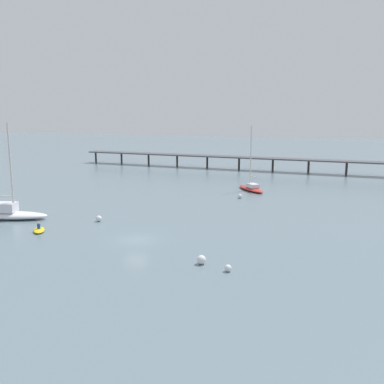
{
  "coord_description": "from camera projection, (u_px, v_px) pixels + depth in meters",
  "views": [
    {
      "loc": [
        18.72,
        -40.61,
        13.58
      ],
      "look_at": [
        0.0,
        20.98,
        1.5
      ],
      "focal_mm": 39.77,
      "sensor_mm": 36.0,
      "label": 1
    }
  ],
  "objects": [
    {
      "name": "mooring_buoy_far",
      "position": [
        201.0,
        260.0,
        38.54
      ],
      "size": [
        0.84,
        0.84,
        0.84
      ],
      "primitive_type": "sphere",
      "color": "silver",
      "rests_on": "ground_plane"
    },
    {
      "name": "sailboat_white",
      "position": [
        9.0,
        213.0,
        54.91
      ],
      "size": [
        10.03,
        5.0,
        12.36
      ],
      "color": "white",
      "rests_on": "ground_plane"
    },
    {
      "name": "ground_plane",
      "position": [
        136.0,
        240.0,
        46.05
      ],
      "size": [
        400.0,
        400.0,
        0.0
      ],
      "primitive_type": "plane",
      "color": "slate"
    },
    {
      "name": "sailboat_red",
      "position": [
        251.0,
        187.0,
        74.92
      ],
      "size": [
        6.46,
        7.43,
        11.34
      ],
      "color": "red",
      "rests_on": "ground_plane"
    },
    {
      "name": "mooring_buoy_inner",
      "position": [
        99.0,
        219.0,
        53.67
      ],
      "size": [
        0.76,
        0.76,
        0.76
      ],
      "primitive_type": "sphere",
      "color": "silver",
      "rests_on": "ground_plane"
    },
    {
      "name": "mooring_buoy_mid",
      "position": [
        240.0,
        196.0,
        68.25
      ],
      "size": [
        0.69,
        0.69,
        0.69
      ],
      "primitive_type": "sphere",
      "color": "silver",
      "rests_on": "ground_plane"
    },
    {
      "name": "dinghy_yellow",
      "position": [
        39.0,
        230.0,
        49.15
      ],
      "size": [
        2.57,
        2.97,
        1.14
      ],
      "color": "yellow",
      "rests_on": "ground_plane"
    },
    {
      "name": "mooring_buoy_near",
      "position": [
        228.0,
        268.0,
        36.77
      ],
      "size": [
        0.62,
        0.62,
        0.62
      ],
      "primitive_type": "sphere",
      "color": "silver",
      "rests_on": "ground_plane"
    },
    {
      "name": "pier",
      "position": [
        303.0,
        156.0,
        96.36
      ],
      "size": [
        83.27,
        10.4,
        7.04
      ],
      "color": "#4C4C51",
      "rests_on": "ground_plane"
    }
  ]
}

